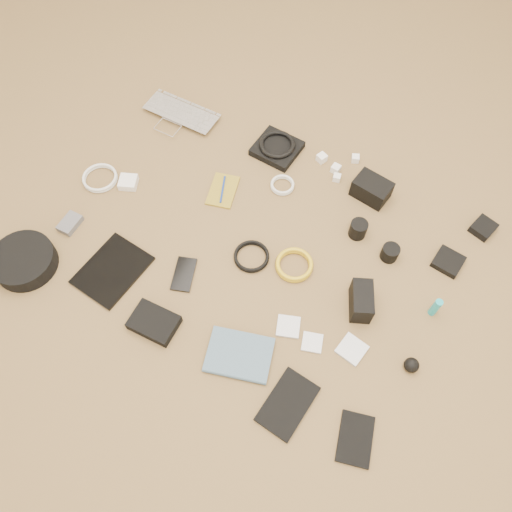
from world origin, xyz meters
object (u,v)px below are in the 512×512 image
at_px(tablet, 112,270).
at_px(paperback, 234,378).
at_px(phone, 184,274).
at_px(headphone_case, 24,261).
at_px(dslr_camera, 372,189).
at_px(laptop, 176,120).

bearing_deg(tablet, paperback, -7.49).
xyz_separation_m(phone, headphone_case, (-0.50, -0.21, 0.02)).
relative_size(tablet, paperback, 1.18).
xyz_separation_m(dslr_camera, phone, (-0.44, -0.60, -0.03)).
bearing_deg(phone, paperback, -54.72).
xyz_separation_m(laptop, dslr_camera, (0.83, 0.02, 0.03)).
height_order(laptop, paperback, laptop).
relative_size(laptop, paperback, 1.54).
distance_m(dslr_camera, headphone_case, 1.24).
bearing_deg(paperback, phone, 38.52).
relative_size(laptop, headphone_case, 1.45).
bearing_deg(dslr_camera, phone, -116.44).
xyz_separation_m(laptop, tablet, (0.17, -0.68, -0.01)).
bearing_deg(headphone_case, phone, 23.28).
distance_m(tablet, headphone_case, 0.30).
height_order(dslr_camera, phone, dslr_camera).
bearing_deg(paperback, tablet, 60.72).
relative_size(laptop, phone, 2.43).
distance_m(dslr_camera, paperback, 0.84).
distance_m(phone, headphone_case, 0.54).
distance_m(dslr_camera, tablet, 0.96).
height_order(tablet, phone, same).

